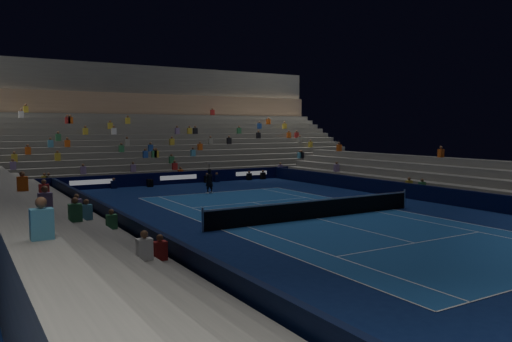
% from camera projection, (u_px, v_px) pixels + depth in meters
% --- Properties ---
extents(ground, '(90.00, 90.00, 0.00)m').
position_uv_depth(ground, '(317.00, 219.00, 25.59)').
color(ground, '#0D1D4E').
rests_on(ground, ground).
extents(court_surface, '(10.97, 23.77, 0.01)m').
position_uv_depth(court_surface, '(317.00, 218.00, 25.59)').
color(court_surface, '#1A4C91').
rests_on(court_surface, ground).
extents(sponsor_barrier_far, '(44.00, 0.25, 1.00)m').
position_uv_depth(sponsor_barrier_far, '(178.00, 178.00, 41.32)').
color(sponsor_barrier_far, black).
rests_on(sponsor_barrier_far, ground).
extents(sponsor_barrier_east, '(0.25, 37.00, 1.00)m').
position_uv_depth(sponsor_barrier_east, '(442.00, 196.00, 30.54)').
color(sponsor_barrier_east, black).
rests_on(sponsor_barrier_east, ground).
extents(sponsor_barrier_west, '(0.25, 37.00, 1.00)m').
position_uv_depth(sponsor_barrier_west, '(130.00, 229.00, 20.55)').
color(sponsor_barrier_west, black).
rests_on(sponsor_barrier_west, ground).
extents(grandstand_main, '(44.00, 15.20, 11.20)m').
position_uv_depth(grandstand_main, '(141.00, 140.00, 49.09)').
color(grandstand_main, '#5F5F5B').
rests_on(grandstand_main, ground).
extents(grandstand_east, '(5.00, 37.00, 2.50)m').
position_uv_depth(grandstand_east, '(478.00, 185.00, 32.29)').
color(grandstand_east, gray).
rests_on(grandstand_east, ground).
extents(grandstand_west, '(5.00, 37.00, 2.50)m').
position_uv_depth(grandstand_west, '(38.00, 227.00, 18.73)').
color(grandstand_west, slate).
rests_on(grandstand_west, ground).
extents(tennis_net, '(12.90, 0.10, 1.10)m').
position_uv_depth(tennis_net, '(317.00, 209.00, 25.55)').
color(tennis_net, '#B2B2B7').
rests_on(tennis_net, ground).
extents(tennis_player, '(0.67, 0.48, 1.74)m').
position_uv_depth(tennis_player, '(209.00, 181.00, 35.26)').
color(tennis_player, black).
rests_on(tennis_player, ground).
extents(broadcast_camera, '(0.50, 0.92, 0.59)m').
position_uv_depth(broadcast_camera, '(150.00, 183.00, 39.28)').
color(broadcast_camera, black).
rests_on(broadcast_camera, ground).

